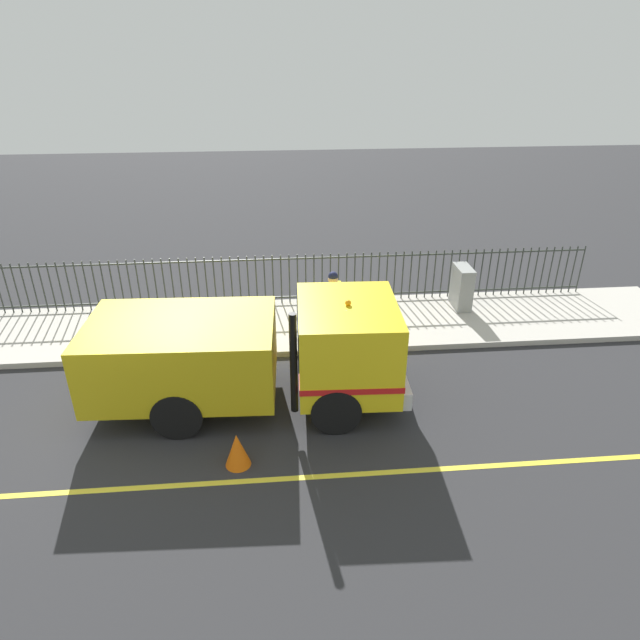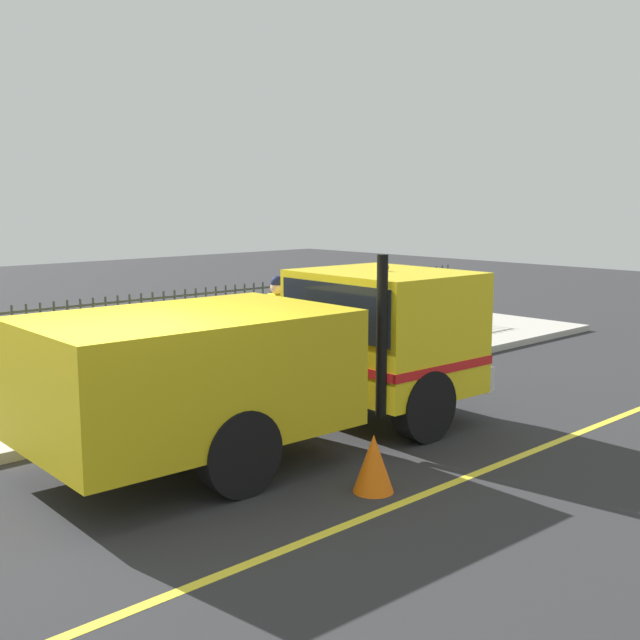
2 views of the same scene
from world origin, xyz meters
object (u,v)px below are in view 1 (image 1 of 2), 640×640
(work_truck, at_px, (264,349))
(utility_cabinet, at_px, (462,287))
(worker_standing, at_px, (333,299))
(traffic_cone, at_px, (237,450))

(work_truck, relative_size, utility_cabinet, 5.39)
(worker_standing, distance_m, traffic_cone, 4.73)
(traffic_cone, bearing_deg, worker_standing, -27.17)
(utility_cabinet, bearing_deg, traffic_cone, 134.45)
(worker_standing, relative_size, traffic_cone, 2.78)
(utility_cabinet, distance_m, traffic_cone, 8.17)
(utility_cabinet, bearing_deg, work_truck, 125.79)
(worker_standing, bearing_deg, utility_cabinet, 139.66)
(worker_standing, xyz_separation_m, utility_cabinet, (1.58, -3.71, -0.52))
(work_truck, height_order, utility_cabinet, work_truck)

